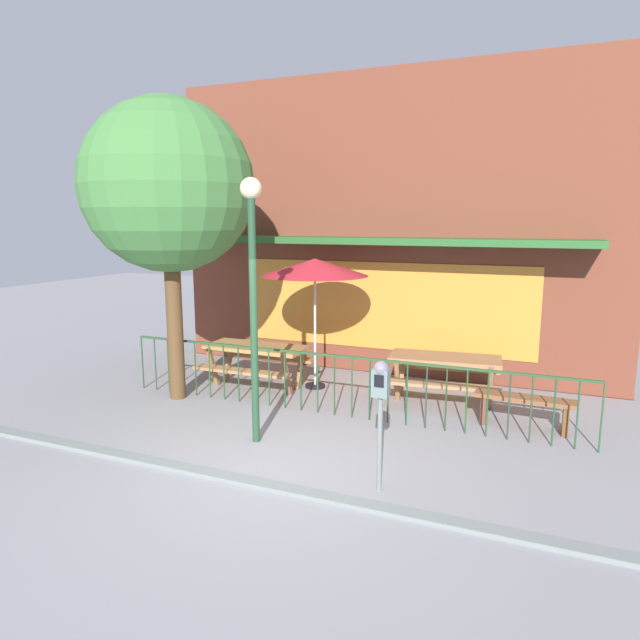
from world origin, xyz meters
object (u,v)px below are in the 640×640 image
at_px(patio_bench, 524,405).
at_px(street_tree, 168,187).
at_px(picnic_table_left, 256,354).
at_px(street_lamp, 253,271).
at_px(picnic_table_right, 445,366).
at_px(patio_umbrella, 315,268).
at_px(parking_meter_near, 381,391).

relative_size(patio_bench, street_tree, 0.29).
bearing_deg(picnic_table_left, street_lamp, -61.12).
bearing_deg(picnic_table_right, patio_umbrella, -177.85).
distance_m(picnic_table_right, street_lamp, 3.82).
xyz_separation_m(picnic_table_left, parking_meter_near, (3.18, -2.92, 0.54)).
height_order(picnic_table_left, street_lamp, street_lamp).
bearing_deg(patio_bench, patio_umbrella, 169.11).
xyz_separation_m(picnic_table_right, street_tree, (-4.24, -1.54, 2.90)).
bearing_deg(street_tree, street_lamp, -28.21).
relative_size(patio_bench, parking_meter_near, 0.95).
bearing_deg(street_tree, patio_umbrella, 37.02).
relative_size(picnic_table_right, patio_umbrella, 0.83).
relative_size(patio_umbrella, street_lamp, 0.66).
bearing_deg(patio_umbrella, patio_bench, -10.89).
height_order(parking_meter_near, street_tree, street_tree).
bearing_deg(street_lamp, picnic_table_right, 52.73).
distance_m(parking_meter_near, street_tree, 5.11).
distance_m(picnic_table_left, street_tree, 3.23).
height_order(patio_umbrella, parking_meter_near, patio_umbrella).
height_order(patio_bench, street_tree, street_tree).
height_order(patio_umbrella, street_tree, street_tree).
distance_m(patio_bench, street_lamp, 4.36).
xyz_separation_m(street_tree, street_lamp, (2.17, -1.17, -1.17)).
relative_size(parking_meter_near, street_lamp, 0.42).
relative_size(street_tree, street_lamp, 1.39).
bearing_deg(picnic_table_right, picnic_table_left, -171.52).
bearing_deg(patio_bench, street_tree, -172.12).
xyz_separation_m(patio_umbrella, parking_meter_near, (2.20, -3.32, -1.02)).
relative_size(picnic_table_left, parking_meter_near, 1.22).
bearing_deg(street_lamp, parking_meter_near, -19.56).
relative_size(picnic_table_right, street_tree, 0.39).
bearing_deg(street_lamp, patio_umbrella, 95.24).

